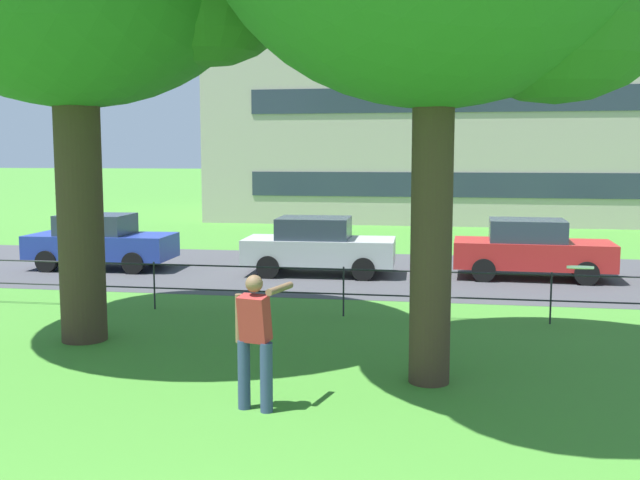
% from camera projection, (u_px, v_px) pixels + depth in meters
% --- Properties ---
extents(street_strip, '(80.00, 7.71, 0.01)m').
position_uv_depth(street_strip, '(371.00, 272.00, 20.13)').
color(street_strip, '#424247').
rests_on(street_strip, ground).
extents(park_fence, '(31.93, 0.04, 1.00)m').
position_uv_depth(park_fence, '(344.00, 283.00, 14.66)').
color(park_fence, '#232328').
rests_on(park_fence, ground).
extents(person_thrower, '(0.65, 0.76, 1.74)m').
position_uv_depth(person_thrower, '(255.00, 337.00, 9.24)').
color(person_thrower, navy).
rests_on(person_thrower, ground).
extents(frisbee, '(0.28, 0.28, 0.08)m').
position_uv_depth(frisbee, '(580.00, 267.00, 7.62)').
color(frisbee, white).
extents(car_blue_left, '(4.06, 1.93, 1.54)m').
position_uv_depth(car_blue_left, '(100.00, 241.00, 20.75)').
color(car_blue_left, '#233899').
rests_on(car_blue_left, ground).
extents(car_silver_far_right, '(4.06, 1.92, 1.54)m').
position_uv_depth(car_silver_far_right, '(318.00, 246.00, 19.73)').
color(car_silver_far_right, '#B7BABF').
rests_on(car_silver_far_right, ground).
extents(car_red_center, '(4.05, 1.91, 1.54)m').
position_uv_depth(car_red_center, '(531.00, 249.00, 19.12)').
color(car_red_center, red).
rests_on(car_red_center, ground).
extents(apartment_building_background, '(31.09, 12.22, 15.28)m').
position_uv_depth(apartment_building_background, '(531.00, 66.00, 37.06)').
color(apartment_building_background, '#ADA393').
rests_on(apartment_building_background, ground).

